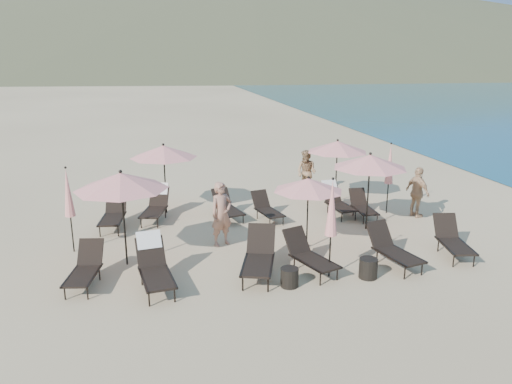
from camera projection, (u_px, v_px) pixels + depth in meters
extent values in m
plane|color=#D6BA8C|center=(326.00, 267.00, 12.66)|extent=(800.00, 800.00, 0.00)
cone|color=brown|center=(251.00, 15.00, 299.87)|extent=(690.00, 690.00, 55.00)
cone|color=brown|center=(419.00, 37.00, 357.78)|extent=(280.00, 280.00, 32.00)
cube|color=beige|center=(71.00, 28.00, 290.11)|extent=(18.00, 16.00, 38.00)
cube|color=black|center=(82.00, 276.00, 11.38)|extent=(0.79, 1.23, 0.05)
cube|color=black|center=(91.00, 252.00, 12.04)|extent=(0.66, 0.53, 0.59)
cylinder|color=black|center=(65.00, 293.00, 10.96)|extent=(0.03, 0.03, 0.32)
cylinder|color=black|center=(79.00, 274.00, 11.90)|extent=(0.03, 0.03, 0.32)
cylinder|color=black|center=(87.00, 293.00, 10.97)|extent=(0.03, 0.03, 0.32)
cylinder|color=black|center=(99.00, 274.00, 11.92)|extent=(0.03, 0.03, 0.32)
cube|color=black|center=(70.00, 275.00, 11.41)|extent=(0.27, 1.27, 0.04)
cube|color=black|center=(95.00, 275.00, 11.43)|extent=(0.27, 1.27, 0.04)
cube|color=black|center=(157.00, 279.00, 11.19)|extent=(0.83, 1.35, 0.05)
cube|color=black|center=(151.00, 252.00, 11.87)|extent=(0.72, 0.57, 0.66)
cylinder|color=black|center=(149.00, 299.00, 10.67)|extent=(0.04, 0.04, 0.36)
cylinder|color=black|center=(142.00, 278.00, 11.65)|extent=(0.04, 0.04, 0.36)
cylinder|color=black|center=(175.00, 295.00, 10.85)|extent=(0.04, 0.04, 0.36)
cylinder|color=black|center=(165.00, 274.00, 11.84)|extent=(0.04, 0.04, 0.36)
cube|color=black|center=(143.00, 279.00, 11.12)|extent=(0.25, 1.42, 0.04)
cube|color=black|center=(171.00, 275.00, 11.34)|extent=(0.25, 1.42, 0.04)
cube|color=white|center=(149.00, 240.00, 11.94)|extent=(0.61, 0.38, 0.40)
cube|color=black|center=(258.00, 265.00, 11.83)|extent=(1.07, 1.49, 0.06)
cube|color=black|center=(261.00, 239.00, 12.60)|extent=(0.82, 0.70, 0.69)
cylinder|color=black|center=(243.00, 283.00, 11.37)|extent=(0.04, 0.04, 0.38)
cylinder|color=black|center=(248.00, 263.00, 12.48)|extent=(0.04, 0.04, 0.38)
cylinder|color=black|center=(268.00, 284.00, 11.32)|extent=(0.04, 0.04, 0.38)
cylinder|color=black|center=(272.00, 264.00, 12.42)|extent=(0.04, 0.04, 0.38)
cube|color=black|center=(244.00, 263.00, 11.91)|extent=(0.51, 1.45, 0.04)
cube|color=black|center=(272.00, 265.00, 11.84)|extent=(0.51, 1.45, 0.04)
cube|color=black|center=(316.00, 262.00, 12.13)|extent=(0.99, 1.33, 0.05)
cube|color=black|center=(296.00, 241.00, 12.70)|extent=(0.73, 0.63, 0.62)
cylinder|color=black|center=(320.00, 279.00, 11.64)|extent=(0.04, 0.04, 0.34)
cylinder|color=black|center=(294.00, 264.00, 12.47)|extent=(0.04, 0.04, 0.34)
cylinder|color=black|center=(337.00, 274.00, 11.90)|extent=(0.04, 0.04, 0.34)
cylinder|color=black|center=(311.00, 259.00, 12.74)|extent=(0.04, 0.04, 0.34)
cube|color=black|center=(305.00, 264.00, 12.01)|extent=(0.49, 1.28, 0.04)
cube|color=black|center=(324.00, 258.00, 12.32)|extent=(0.49, 1.28, 0.04)
cube|color=black|center=(400.00, 256.00, 12.46)|extent=(0.89, 1.34, 0.05)
cube|color=black|center=(380.00, 234.00, 13.10)|extent=(0.72, 0.59, 0.63)
cylinder|color=black|center=(405.00, 273.00, 11.96)|extent=(0.04, 0.04, 0.35)
cylinder|color=black|center=(377.00, 257.00, 12.88)|extent=(0.04, 0.04, 0.35)
cylinder|color=black|center=(422.00, 269.00, 12.17)|extent=(0.04, 0.04, 0.35)
cylinder|color=black|center=(393.00, 253.00, 13.10)|extent=(0.04, 0.04, 0.35)
cube|color=black|center=(389.00, 257.00, 12.38)|extent=(0.34, 1.36, 0.04)
cube|color=black|center=(408.00, 253.00, 12.63)|extent=(0.34, 1.36, 0.04)
cube|color=black|center=(456.00, 247.00, 13.08)|extent=(0.85, 1.31, 0.05)
cube|color=black|center=(446.00, 226.00, 13.79)|extent=(0.70, 0.57, 0.62)
cylinder|color=black|center=(453.00, 261.00, 12.64)|extent=(0.04, 0.04, 0.34)
cylinder|color=black|center=(438.00, 246.00, 13.64)|extent=(0.04, 0.04, 0.34)
cylinder|color=black|center=(474.00, 261.00, 12.65)|extent=(0.04, 0.04, 0.34)
cylinder|color=black|center=(457.00, 245.00, 13.65)|extent=(0.04, 0.04, 0.34)
cube|color=black|center=(444.00, 246.00, 13.12)|extent=(0.30, 1.34, 0.04)
cube|color=black|center=(467.00, 245.00, 13.14)|extent=(0.30, 1.34, 0.04)
cube|color=black|center=(112.00, 220.00, 15.18)|extent=(0.79, 1.30, 0.05)
cube|color=black|center=(116.00, 202.00, 15.89)|extent=(0.69, 0.54, 0.63)
cylinder|color=black|center=(100.00, 231.00, 14.72)|extent=(0.04, 0.04, 0.35)
cylinder|color=black|center=(107.00, 220.00, 15.73)|extent=(0.04, 0.04, 0.35)
cylinder|color=black|center=(118.00, 231.00, 14.76)|extent=(0.04, 0.04, 0.35)
cylinder|color=black|center=(124.00, 219.00, 15.77)|extent=(0.04, 0.04, 0.35)
cube|color=black|center=(102.00, 219.00, 15.20)|extent=(0.22, 1.37, 0.04)
cube|color=black|center=(122.00, 218.00, 15.25)|extent=(0.22, 1.37, 0.04)
cube|color=black|center=(153.00, 212.00, 15.89)|extent=(0.93, 1.32, 0.05)
cube|color=black|center=(159.00, 197.00, 16.59)|extent=(0.72, 0.61, 0.62)
cylinder|color=black|center=(141.00, 223.00, 15.48)|extent=(0.04, 0.04, 0.34)
cylinder|color=black|center=(150.00, 213.00, 16.47)|extent=(0.04, 0.04, 0.34)
cylinder|color=black|center=(157.00, 223.00, 15.44)|extent=(0.04, 0.04, 0.34)
cylinder|color=black|center=(165.00, 213.00, 16.43)|extent=(0.04, 0.04, 0.34)
cube|color=black|center=(144.00, 211.00, 15.96)|extent=(0.41, 1.31, 0.04)
cube|color=black|center=(163.00, 212.00, 15.92)|extent=(0.41, 1.31, 0.04)
cube|color=white|center=(160.00, 189.00, 16.66)|extent=(0.60, 0.42, 0.37)
cube|color=black|center=(230.00, 211.00, 16.09)|extent=(0.83, 1.22, 0.05)
cube|color=black|center=(221.00, 197.00, 16.66)|extent=(0.66, 0.55, 0.58)
cylinder|color=black|center=(229.00, 221.00, 15.63)|extent=(0.03, 0.03, 0.32)
cylinder|color=black|center=(218.00, 213.00, 16.46)|extent=(0.03, 0.03, 0.32)
cylinder|color=black|center=(243.00, 219.00, 15.83)|extent=(0.03, 0.03, 0.32)
cylinder|color=black|center=(231.00, 211.00, 16.66)|extent=(0.03, 0.03, 0.32)
cube|color=black|center=(222.00, 212.00, 16.01)|extent=(0.34, 1.23, 0.04)
cube|color=black|center=(238.00, 209.00, 16.25)|extent=(0.34, 1.23, 0.04)
cube|color=black|center=(270.00, 213.00, 15.97)|extent=(0.78, 1.17, 0.04)
cube|color=black|center=(260.00, 199.00, 16.53)|extent=(0.63, 0.52, 0.55)
cylinder|color=black|center=(270.00, 223.00, 15.53)|extent=(0.03, 0.03, 0.30)
cylinder|color=black|center=(257.00, 214.00, 16.33)|extent=(0.03, 0.03, 0.30)
cylinder|color=black|center=(283.00, 221.00, 15.72)|extent=(0.03, 0.03, 0.30)
cylinder|color=black|center=(270.00, 212.00, 16.53)|extent=(0.03, 0.03, 0.30)
cube|color=black|center=(262.00, 213.00, 15.90)|extent=(0.30, 1.19, 0.04)
cube|color=black|center=(277.00, 211.00, 16.12)|extent=(0.30, 1.19, 0.04)
cube|color=black|center=(342.00, 207.00, 16.49)|extent=(0.72, 1.21, 0.05)
cube|color=black|center=(331.00, 193.00, 17.12)|extent=(0.64, 0.50, 0.59)
cylinder|color=black|center=(342.00, 217.00, 16.02)|extent=(0.03, 0.03, 0.33)
cylinder|color=black|center=(328.00, 208.00, 16.93)|extent=(0.03, 0.03, 0.33)
cylinder|color=black|center=(355.00, 216.00, 16.18)|extent=(0.03, 0.03, 0.33)
cylinder|color=black|center=(341.00, 207.00, 17.08)|extent=(0.03, 0.03, 0.33)
cube|color=black|center=(333.00, 207.00, 16.44)|extent=(0.19, 1.29, 0.04)
cube|color=black|center=(349.00, 206.00, 16.62)|extent=(0.19, 1.29, 0.04)
cube|color=white|center=(330.00, 185.00, 17.19)|extent=(0.55, 0.33, 0.36)
cube|color=black|center=(365.00, 210.00, 16.22)|extent=(0.59, 1.08, 0.04)
cube|color=black|center=(358.00, 197.00, 16.83)|extent=(0.56, 0.42, 0.55)
cylinder|color=black|center=(363.00, 220.00, 15.81)|extent=(0.03, 0.03, 0.30)
cylinder|color=black|center=(353.00, 211.00, 16.67)|extent=(0.03, 0.03, 0.30)
cylinder|color=black|center=(377.00, 219.00, 15.89)|extent=(0.03, 0.03, 0.30)
cylinder|color=black|center=(366.00, 210.00, 16.75)|extent=(0.03, 0.03, 0.30)
cube|color=black|center=(357.00, 210.00, 16.22)|extent=(0.09, 1.19, 0.04)
cube|color=black|center=(372.00, 209.00, 16.31)|extent=(0.09, 1.19, 0.04)
cylinder|color=black|center=(124.00, 222.00, 12.54)|extent=(0.05, 0.05, 2.32)
cone|color=#F09787|center=(121.00, 181.00, 12.26)|extent=(2.32, 2.32, 0.42)
sphere|color=black|center=(120.00, 172.00, 12.19)|extent=(0.09, 0.09, 0.09)
cylinder|color=black|center=(307.00, 215.00, 13.66)|extent=(0.04, 0.04, 1.92)
cone|color=#F09787|center=(308.00, 185.00, 13.43)|extent=(1.92, 1.92, 0.35)
sphere|color=black|center=(308.00, 177.00, 13.38)|extent=(0.07, 0.07, 0.07)
cylinder|color=black|center=(368.00, 194.00, 15.14)|extent=(0.05, 0.05, 2.24)
cone|color=#F09787|center=(370.00, 161.00, 14.86)|extent=(2.24, 2.24, 0.41)
sphere|color=black|center=(371.00, 154.00, 14.80)|extent=(0.09, 0.09, 0.09)
cylinder|color=black|center=(165.00, 181.00, 16.71)|extent=(0.05, 0.05, 2.23)
cone|color=#F09787|center=(164.00, 151.00, 16.44)|extent=(2.23, 2.23, 0.40)
sphere|color=black|center=(163.00, 144.00, 16.37)|extent=(0.08, 0.08, 0.08)
cylinder|color=black|center=(336.00, 173.00, 17.90)|extent=(0.05, 0.05, 2.16)
cone|color=#F09787|center=(337.00, 146.00, 17.64)|extent=(2.16, 2.16, 0.39)
sphere|color=black|center=(338.00, 140.00, 17.58)|extent=(0.08, 0.08, 0.08)
cylinder|color=black|center=(330.00, 256.00, 12.03)|extent=(0.04, 0.04, 1.07)
cone|color=#F09787|center=(332.00, 208.00, 11.70)|extent=(0.29, 0.29, 1.36)
sphere|color=black|center=(333.00, 179.00, 11.51)|extent=(0.07, 0.07, 0.07)
cylinder|color=black|center=(387.00, 198.00, 16.84)|extent=(0.04, 0.04, 1.04)
cone|color=#F09787|center=(390.00, 164.00, 16.52)|extent=(0.28, 0.28, 1.33)
sphere|color=black|center=(391.00, 143.00, 16.33)|extent=(0.07, 0.07, 0.07)
cylinder|color=black|center=(72.00, 234.00, 13.53)|extent=(0.04, 0.04, 1.03)
cone|color=#F09787|center=(68.00, 193.00, 13.22)|extent=(0.28, 0.28, 1.31)
sphere|color=black|center=(65.00, 168.00, 13.04)|extent=(0.07, 0.07, 0.07)
cylinder|color=black|center=(289.00, 277.00, 11.58)|extent=(0.42, 0.42, 0.45)
cylinder|color=black|center=(368.00, 268.00, 12.02)|extent=(0.45, 0.45, 0.49)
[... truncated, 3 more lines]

